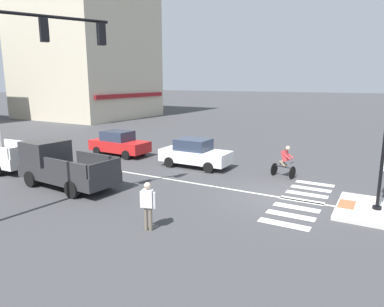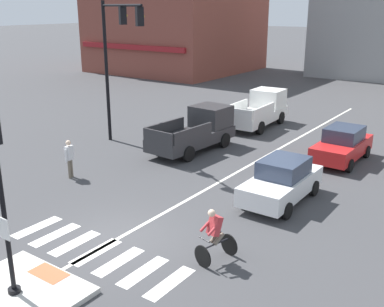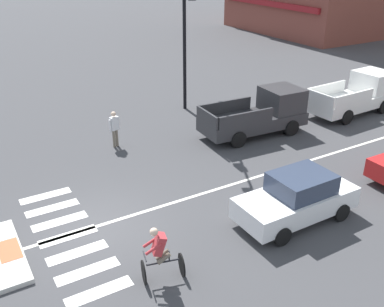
{
  "view_description": "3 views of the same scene",
  "coord_description": "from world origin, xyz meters",
  "views": [
    {
      "loc": [
        -14.26,
        -3.74,
        4.9
      ],
      "look_at": [
        0.37,
        4.6,
        1.38
      ],
      "focal_mm": 32.4,
      "sensor_mm": 36.0,
      "label": 1
    },
    {
      "loc": [
        9.49,
        -9.3,
        7.07
      ],
      "look_at": [
        0.04,
        4.03,
        1.83
      ],
      "focal_mm": 43.24,
      "sensor_mm": 36.0,
      "label": 2
    },
    {
      "loc": [
        11.57,
        -3.29,
        8.19
      ],
      "look_at": [
        0.25,
        3.44,
        1.9
      ],
      "focal_mm": 40.84,
      "sensor_mm": 36.0,
      "label": 3
    }
  ],
  "objects": [
    {
      "name": "crosswalk_stripe_d",
      "position": [
        0.0,
        -0.92,
        0.0
      ],
      "size": [
        0.44,
        1.8,
        0.01
      ],
      "primitive_type": "cube",
      "color": "silver",
      "rests_on": "ground"
    },
    {
      "name": "car_white_eastbound_mid",
      "position": [
        2.89,
        5.84,
        0.81
      ],
      "size": [
        1.85,
        4.1,
        1.64
      ],
      "color": "white",
      "rests_on": "ground"
    },
    {
      "name": "crosswalk_stripe_b",
      "position": [
        -1.88,
        -0.92,
        0.0
      ],
      "size": [
        0.44,
        1.8,
        0.01
      ],
      "primitive_type": "cube",
      "color": "silver",
      "rests_on": "ground"
    },
    {
      "name": "crosswalk_stripe_c",
      "position": [
        -0.94,
        -0.92,
        0.0
      ],
      "size": [
        0.44,
        1.8,
        0.01
      ],
      "primitive_type": "cube",
      "color": "silver",
      "rests_on": "ground"
    },
    {
      "name": "pedestrian_at_curb_left",
      "position": [
        -5.56,
        2.9,
        0.98
      ],
      "size": [
        0.31,
        0.53,
        1.67
      ],
      "color": "#6B6051",
      "rests_on": "ground"
    },
    {
      "name": "tactile_pad_front",
      "position": [
        0.0,
        -2.64,
        0.15
      ],
      "size": [
        1.1,
        0.6,
        0.01
      ],
      "primitive_type": "cube",
      "color": "#DB5B38",
      "rests_on": "traffic_island"
    },
    {
      "name": "crosswalk_stripe_g",
      "position": [
        2.82,
        -0.92,
        0.0
      ],
      "size": [
        0.44,
        1.8,
        0.01
      ],
      "primitive_type": "cube",
      "color": "silver",
      "rests_on": "ground"
    },
    {
      "name": "traffic_light_mast",
      "position": [
        -7.06,
        7.46,
        5.05
      ],
      "size": [
        4.67,
        2.41,
        7.34
      ],
      "color": "black",
      "rests_on": "ground"
    },
    {
      "name": "pickup_truck_charcoal_westbound_far",
      "position": [
        -3.51,
        9.52,
        0.98
      ],
      "size": [
        2.28,
        5.2,
        2.08
      ],
      "color": "#2D2D30",
      "rests_on": "ground"
    },
    {
      "name": "crosswalk_stripe_a",
      "position": [
        -2.82,
        -0.92,
        0.0
      ],
      "size": [
        0.44,
        1.8,
        0.01
      ],
      "primitive_type": "cube",
      "color": "silver",
      "rests_on": "ground"
    },
    {
      "name": "crosswalk_stripe_e",
      "position": [
        0.94,
        -0.92,
        0.0
      ],
      "size": [
        0.44,
        1.8,
        0.01
      ],
      "primitive_type": "cube",
      "color": "silver",
      "rests_on": "ground"
    },
    {
      "name": "traffic_island",
      "position": [
        0.0,
        -3.69,
        0.07
      ],
      "size": [
        3.26,
        2.81,
        0.15
      ],
      "primitive_type": "cube",
      "color": "beige",
      "rests_on": "ground"
    },
    {
      "name": "building_corner_right",
      "position": [
        21.14,
        33.02,
        10.97
      ],
      "size": [
        14.93,
        15.65,
        21.9
      ],
      "color": "beige",
      "rests_on": "ground"
    },
    {
      "name": "cyclist",
      "position": [
        3.2,
        0.7,
        0.87
      ],
      "size": [
        0.91,
        1.22,
        1.68
      ],
      "color": "black",
      "rests_on": "ground"
    },
    {
      "name": "lane_centre_line",
      "position": [
        -0.05,
        10.0,
        0.0
      ],
      "size": [
        0.14,
        28.0,
        0.01
      ],
      "primitive_type": "cube",
      "color": "silver",
      "rests_on": "ground"
    },
    {
      "name": "crosswalk_stripe_f",
      "position": [
        1.88,
        -0.92,
        0.0
      ],
      "size": [
        0.44,
        1.8,
        0.01
      ],
      "primitive_type": "cube",
      "color": "silver",
      "rests_on": "ground"
    },
    {
      "name": "ground_plane",
      "position": [
        0.0,
        0.0,
        0.0
      ],
      "size": [
        300.0,
        300.0,
        0.0
      ],
      "primitive_type": "plane",
      "color": "#3D3D3F"
    },
    {
      "name": "car_red_eastbound_far",
      "position": [
        3.2,
        11.86,
        0.81
      ],
      "size": [
        1.89,
        4.12,
        1.64
      ],
      "color": "red",
      "rests_on": "ground"
    }
  ]
}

